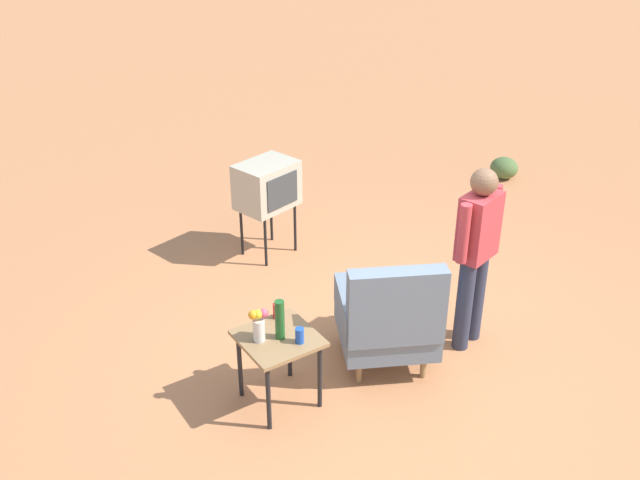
# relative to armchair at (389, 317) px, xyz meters

# --- Properties ---
(ground_plane) EXTENTS (60.00, 60.00, 0.00)m
(ground_plane) POSITION_rel_armchair_xyz_m (-0.09, -0.03, -0.50)
(ground_plane) COLOR #C17A4C
(armchair) EXTENTS (1.03, 1.04, 1.06)m
(armchair) POSITION_rel_armchair_xyz_m (0.00, 0.00, 0.00)
(armchair) COLOR #937047
(armchair) RESTS_ON ground
(side_table) EXTENTS (0.56, 0.56, 0.61)m
(side_table) POSITION_rel_armchair_xyz_m (0.96, -0.13, 0.03)
(side_table) COLOR black
(side_table) RESTS_ON ground
(tv_on_stand) EXTENTS (0.69, 0.58, 1.03)m
(tv_on_stand) POSITION_rel_armchair_xyz_m (-0.15, -2.24, 0.28)
(tv_on_stand) COLOR black
(tv_on_stand) RESTS_ON ground
(person_standing) EXTENTS (0.55, 0.31, 1.64)m
(person_standing) POSITION_rel_armchair_xyz_m (-0.80, 0.10, 0.44)
(person_standing) COLOR #2D3347
(person_standing) RESTS_ON ground
(soda_can_blue) EXTENTS (0.07, 0.07, 0.12)m
(soda_can_blue) POSITION_rel_armchair_xyz_m (0.86, 0.02, 0.18)
(soda_can_blue) COLOR blue
(soda_can_blue) RESTS_ON side_table
(soda_can_red) EXTENTS (0.07, 0.07, 0.12)m
(soda_can_red) POSITION_rel_armchair_xyz_m (0.84, -0.35, 0.18)
(soda_can_red) COLOR red
(soda_can_red) RESTS_ON side_table
(bottle_wine_green) EXTENTS (0.07, 0.07, 0.32)m
(bottle_wine_green) POSITION_rel_armchair_xyz_m (0.95, -0.11, 0.27)
(bottle_wine_green) COLOR #1E5623
(bottle_wine_green) RESTS_ON side_table
(flower_vase) EXTENTS (0.14, 0.10, 0.27)m
(flower_vase) POSITION_rel_armchair_xyz_m (1.10, -0.17, 0.26)
(flower_vase) COLOR silver
(flower_vase) RESTS_ON side_table
(shrub_near) EXTENTS (0.36, 0.36, 0.28)m
(shrub_near) POSITION_rel_armchair_xyz_m (-3.74, -2.30, -0.36)
(shrub_near) COLOR #516B38
(shrub_near) RESTS_ON ground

